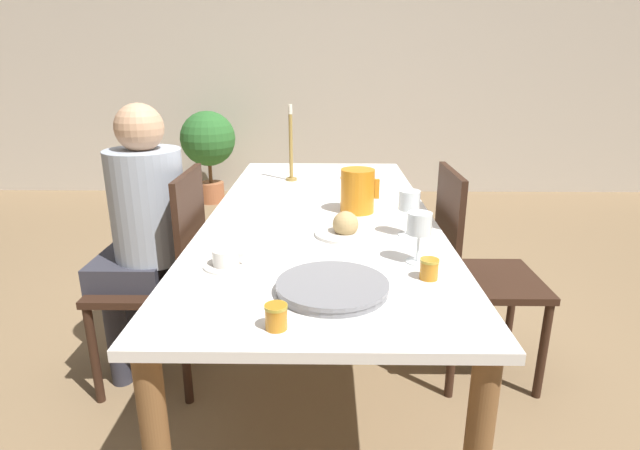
# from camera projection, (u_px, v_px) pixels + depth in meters

# --- Properties ---
(ground_plane) EXTENTS (20.00, 20.00, 0.00)m
(ground_plane) POSITION_uv_depth(u_px,v_px,m) (321.00, 359.00, 2.37)
(ground_plane) COLOR #7F6647
(wall_back) EXTENTS (10.00, 0.06, 2.60)m
(wall_back) POSITION_uv_depth(u_px,v_px,m) (325.00, 67.00, 5.08)
(wall_back) COLOR beige
(wall_back) RESTS_ON ground_plane
(dining_table) EXTENTS (0.93, 2.18, 0.73)m
(dining_table) POSITION_uv_depth(u_px,v_px,m) (321.00, 230.00, 2.17)
(dining_table) COLOR white
(dining_table) RESTS_ON ground_plane
(chair_person_side) EXTENTS (0.42, 0.42, 0.93)m
(chair_person_side) POSITION_uv_depth(u_px,v_px,m) (165.00, 273.00, 2.10)
(chair_person_side) COLOR #331E14
(chair_person_side) RESTS_ON ground_plane
(chair_opposite) EXTENTS (0.42, 0.42, 0.93)m
(chair_opposite) POSITION_uv_depth(u_px,v_px,m) (473.00, 270.00, 2.13)
(chair_opposite) COLOR #331E14
(chair_opposite) RESTS_ON ground_plane
(person_seated) EXTENTS (0.39, 0.41, 1.20)m
(person_seated) POSITION_uv_depth(u_px,v_px,m) (142.00, 222.00, 2.06)
(person_seated) COLOR #33333D
(person_seated) RESTS_ON ground_plane
(red_pitcher) EXTENTS (0.17, 0.14, 0.19)m
(red_pitcher) POSITION_uv_depth(u_px,v_px,m) (357.00, 191.00, 2.12)
(red_pitcher) COLOR orange
(red_pitcher) RESTS_ON dining_table
(wine_glass_water) EXTENTS (0.08, 0.08, 0.17)m
(wine_glass_water) POSITION_uv_depth(u_px,v_px,m) (409.00, 203.00, 1.82)
(wine_glass_water) COLOR white
(wine_glass_water) RESTS_ON dining_table
(wine_glass_juice) EXTENTS (0.08, 0.08, 0.17)m
(wine_glass_juice) POSITION_uv_depth(u_px,v_px,m) (419.00, 227.00, 1.57)
(wine_glass_juice) COLOR white
(wine_glass_juice) RESTS_ON dining_table
(teacup_near_person) EXTENTS (0.14, 0.14, 0.06)m
(teacup_near_person) POSITION_uv_depth(u_px,v_px,m) (226.00, 259.00, 1.57)
(teacup_near_person) COLOR silver
(teacup_near_person) RESTS_ON dining_table
(serving_tray) EXTENTS (0.32, 0.32, 0.03)m
(serving_tray) POSITION_uv_depth(u_px,v_px,m) (332.00, 287.00, 1.40)
(serving_tray) COLOR gray
(serving_tray) RESTS_ON dining_table
(bread_plate) EXTENTS (0.23, 0.23, 0.10)m
(bread_plate) POSITION_uv_depth(u_px,v_px,m) (345.00, 228.00, 1.85)
(bread_plate) COLOR silver
(bread_plate) RESTS_ON dining_table
(jam_jar_amber) EXTENTS (0.06, 0.06, 0.06)m
(jam_jar_amber) POSITION_uv_depth(u_px,v_px,m) (429.00, 268.00, 1.48)
(jam_jar_amber) COLOR #C67A1E
(jam_jar_amber) RESTS_ON dining_table
(jam_jar_red) EXTENTS (0.06, 0.06, 0.06)m
(jam_jar_red) POSITION_uv_depth(u_px,v_px,m) (276.00, 316.00, 1.20)
(jam_jar_red) COLOR #C67A1E
(jam_jar_red) RESTS_ON dining_table
(candlestick_tall) EXTENTS (0.06, 0.06, 0.41)m
(candlestick_tall) POSITION_uv_depth(u_px,v_px,m) (291.00, 150.00, 2.67)
(candlestick_tall) COLOR olive
(candlestick_tall) RESTS_ON dining_table
(potted_plant) EXTENTS (0.53, 0.53, 0.90)m
(potted_plant) POSITION_uv_depth(u_px,v_px,m) (208.00, 143.00, 4.86)
(potted_plant) COLOR #A8603D
(potted_plant) RESTS_ON ground_plane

